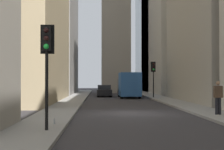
{
  "coord_description": "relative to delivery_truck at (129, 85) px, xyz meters",
  "views": [
    {
      "loc": [
        -20.81,
        2.03,
        1.98
      ],
      "look_at": [
        10.47,
        0.87,
        2.46
      ],
      "focal_mm": 55.78,
      "sensor_mm": 36.0,
      "label": 1
    }
  ],
  "objects": [
    {
      "name": "ground_plane",
      "position": [
        -19.09,
        1.4,
        -1.46
      ],
      "size": [
        135.0,
        135.0,
        0.0
      ],
      "primitive_type": "plane",
      "color": "#302D30"
    },
    {
      "name": "sidewalk_right",
      "position": [
        -19.09,
        5.9,
        -1.39
      ],
      "size": [
        90.0,
        2.2,
        0.14
      ],
      "primitive_type": "cube",
      "color": "gray",
      "rests_on": "ground_plane"
    },
    {
      "name": "sidewalk_left",
      "position": [
        -19.09,
        -3.1,
        -1.39
      ],
      "size": [
        90.0,
        2.2,
        0.14
      ],
      "primitive_type": "cube",
      "color": "gray",
      "rests_on": "ground_plane"
    },
    {
      "name": "building_left_far",
      "position": [
        12.38,
        -9.2,
        11.72
      ],
      "size": [
        19.98,
        10.0,
        26.36
      ],
      "color": "beige",
      "rests_on": "ground_plane"
    },
    {
      "name": "delivery_truck",
      "position": [
        0.0,
        0.0,
        0.0
      ],
      "size": [
        6.46,
        2.25,
        2.84
      ],
      "color": "#285699",
      "rests_on": "ground_plane"
    },
    {
      "name": "sedan_black",
      "position": [
        2.59,
        2.8,
        -0.8
      ],
      "size": [
        4.3,
        1.78,
        1.42
      ],
      "color": "black",
      "rests_on": "ground_plane"
    },
    {
      "name": "traffic_light_foreground",
      "position": [
        -26.93,
        5.37,
        1.57
      ],
      "size": [
        0.43,
        0.52,
        3.94
      ],
      "color": "black",
      "rests_on": "sidewalk_right"
    },
    {
      "name": "traffic_light_midblock",
      "position": [
        -2.4,
        -2.47,
        1.53
      ],
      "size": [
        0.43,
        0.52,
        3.87
      ],
      "color": "black",
      "rests_on": "sidewalk_left"
    },
    {
      "name": "pedestrian",
      "position": [
        -21.36,
        -2.99,
        -0.33
      ],
      "size": [
        0.26,
        0.44,
        1.8
      ],
      "color": "black",
      "rests_on": "sidewalk_left"
    },
    {
      "name": "discarded_bottle",
      "position": [
        -25.15,
        5.32,
        -1.21
      ],
      "size": [
        0.07,
        0.07,
        0.27
      ],
      "color": "#999EA3",
      "rests_on": "sidewalk_right"
    }
  ]
}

